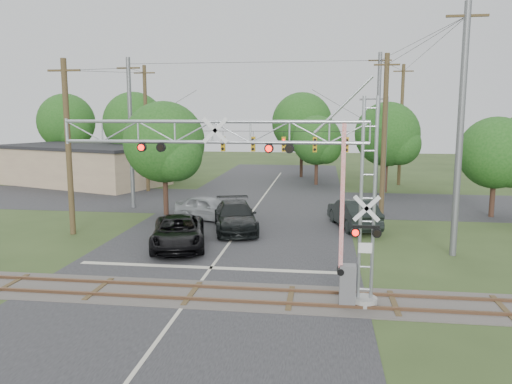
# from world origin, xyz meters

# --- Properties ---
(ground) EXTENTS (160.00, 160.00, 0.00)m
(ground) POSITION_xyz_m (0.00, 0.00, 0.00)
(ground) COLOR #30421E
(ground) RESTS_ON ground
(road_main) EXTENTS (14.00, 90.00, 0.02)m
(road_main) POSITION_xyz_m (0.00, 10.00, 0.01)
(road_main) COLOR #242426
(road_main) RESTS_ON ground
(road_cross) EXTENTS (90.00, 12.00, 0.02)m
(road_cross) POSITION_xyz_m (0.00, 24.00, 0.01)
(road_cross) COLOR #242426
(road_cross) RESTS_ON ground
(railroad_track) EXTENTS (90.00, 3.20, 0.17)m
(railroad_track) POSITION_xyz_m (0.00, 2.00, 0.03)
(railroad_track) COLOR #504A45
(railroad_track) RESTS_ON ground
(crossing_gantry) EXTENTS (12.27, 1.01, 7.90)m
(crossing_gantry) POSITION_xyz_m (3.26, 1.63, 4.92)
(crossing_gantry) COLOR gray
(crossing_gantry) RESTS_ON ground
(traffic_signal_span) EXTENTS (19.34, 0.36, 11.50)m
(traffic_signal_span) POSITION_xyz_m (0.88, 20.00, 5.61)
(traffic_signal_span) COLOR slate
(traffic_signal_span) RESTS_ON ground
(pickup_black) EXTENTS (4.20, 6.58, 1.69)m
(pickup_black) POSITION_xyz_m (-2.62, 9.00, 0.84)
(pickup_black) COLOR black
(pickup_black) RESTS_ON ground
(car_dark) EXTENTS (3.97, 6.67, 1.81)m
(car_dark) POSITION_xyz_m (-0.22, 13.38, 0.91)
(car_dark) COLOR black
(car_dark) RESTS_ON ground
(sedan_silver) EXTENTS (5.34, 3.71, 1.69)m
(sedan_silver) POSITION_xyz_m (-2.57, 16.19, 0.84)
(sedan_silver) COLOR #96999D
(sedan_silver) RESTS_ON ground
(suv_dark) EXTENTS (3.39, 6.02, 1.88)m
(suv_dark) POSITION_xyz_m (7.21, 15.22, 0.94)
(suv_dark) COLOR black
(suv_dark) RESTS_ON ground
(commercial_building) EXTENTS (19.48, 14.32, 4.08)m
(commercial_building) POSITION_xyz_m (-19.82, 32.22, 2.05)
(commercial_building) COLOR #9C8368
(commercial_building) RESTS_ON ground
(streetlight) EXTENTS (2.32, 0.24, 8.70)m
(streetlight) POSITION_xyz_m (10.12, 25.53, 4.87)
(streetlight) COLOR slate
(streetlight) RESTS_ON ground
(utility_poles) EXTENTS (26.34, 27.04, 12.66)m
(utility_poles) POSITION_xyz_m (3.34, 22.98, 6.11)
(utility_poles) COLOR #473720
(utility_poles) RESTS_ON ground
(treeline) EXTENTS (58.48, 30.54, 9.82)m
(treeline) POSITION_xyz_m (-3.89, 34.74, 5.66)
(treeline) COLOR #3C261B
(treeline) RESTS_ON ground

